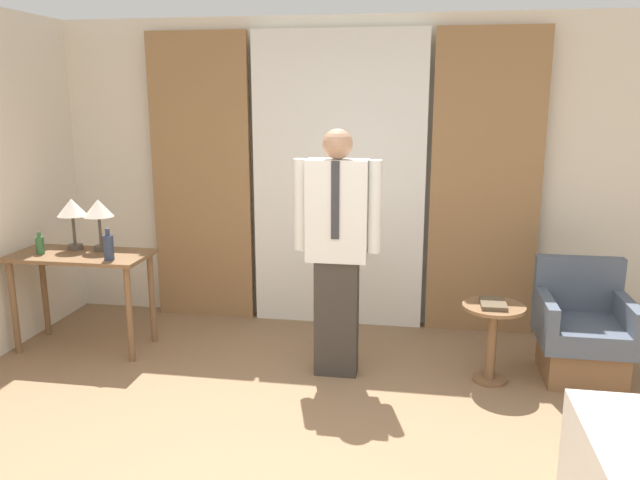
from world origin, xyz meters
TOP-DOWN VIEW (x-y plane):
  - wall_back at (0.00, 2.93)m, footprint 10.00×0.06m
  - curtain_sheer_center at (0.00, 2.80)m, footprint 1.51×0.06m
  - curtain_drape_left at (-1.25, 2.80)m, footprint 0.91×0.06m
  - curtain_drape_right at (1.25, 2.80)m, footprint 0.91×0.06m
  - desk at (-1.96, 1.88)m, footprint 1.10×0.53m
  - table_lamp_left at (-2.07, 2.01)m, footprint 0.24×0.24m
  - table_lamp_right at (-1.84, 2.01)m, footprint 0.24×0.24m
  - bottle_near_edge at (-2.26, 1.82)m, footprint 0.06×0.06m
  - bottle_by_lamp at (-1.63, 1.74)m, footprint 0.08×0.08m
  - person at (0.14, 1.72)m, footprint 0.63×0.21m
  - armchair at (1.92, 1.97)m, footprint 0.64×0.65m
  - side_table at (1.26, 1.77)m, footprint 0.44×0.44m
  - book at (1.25, 1.76)m, footprint 0.18×0.26m

SIDE VIEW (x-z plane):
  - armchair at x=1.92m, z-range -0.11..0.74m
  - side_table at x=1.26m, z-range 0.10..0.68m
  - book at x=1.25m, z-range 0.58..0.61m
  - desk at x=-1.96m, z-range 0.26..1.06m
  - bottle_near_edge at x=-2.26m, z-range 0.78..0.96m
  - bottle_by_lamp at x=-1.63m, z-range 0.78..1.02m
  - person at x=0.14m, z-range 0.09..1.90m
  - table_lamp_left at x=-2.07m, z-range 0.91..1.33m
  - table_lamp_right at x=-1.84m, z-range 0.91..1.33m
  - curtain_sheer_center at x=0.00m, z-range 0.00..2.58m
  - curtain_drape_left at x=-1.25m, z-range 0.00..2.58m
  - curtain_drape_right at x=1.25m, z-range 0.00..2.58m
  - wall_back at x=0.00m, z-range 0.00..2.70m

